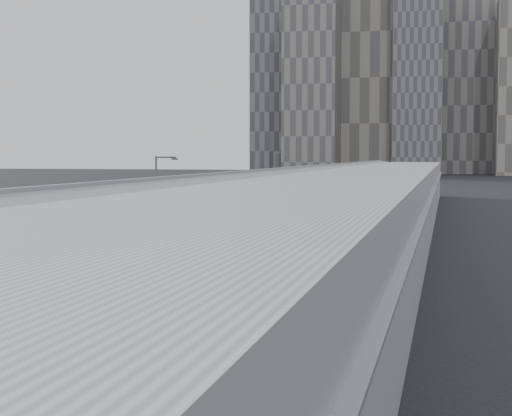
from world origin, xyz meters
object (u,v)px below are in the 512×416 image
(bus_6, at_px, (319,200))
(shipping_container, at_px, (300,193))
(bus_5, at_px, (301,206))
(street_lamp_far, at_px, (275,176))
(bus_3, at_px, (254,222))
(bus_2, at_px, (212,236))
(bus_1, at_px, (162,259))
(street_lamp_near, at_px, (159,196))
(bus_0, at_px, (26,303))
(bus_4, at_px, (282,213))
(suv, at_px, (331,191))

(bus_6, xyz_separation_m, shipping_container, (-6.92, 21.22, -0.15))
(bus_5, distance_m, street_lamp_far, 17.81)
(bus_3, bearing_deg, bus_5, 85.73)
(bus_2, height_order, bus_3, bus_2)
(bus_3, bearing_deg, street_lamp_far, 95.09)
(bus_1, height_order, bus_6, bus_1)
(bus_3, bearing_deg, street_lamp_near, -119.92)
(bus_0, relative_size, bus_4, 1.02)
(bus_0, height_order, bus_3, bus_3)
(bus_4, bearing_deg, bus_3, -95.55)
(bus_4, xyz_separation_m, bus_6, (-0.29, 28.60, -0.07))
(bus_3, height_order, street_lamp_near, street_lamp_near)
(bus_3, relative_size, bus_4, 1.03)
(bus_5, bearing_deg, bus_1, -91.91)
(bus_6, relative_size, street_lamp_far, 1.41)
(bus_3, xyz_separation_m, shipping_container, (-7.16, 63.25, -0.27))
(bus_1, bearing_deg, bus_4, 95.90)
(bus_5, xyz_separation_m, street_lamp_far, (-6.88, 16.06, 3.46))
(shipping_container, bearing_deg, street_lamp_near, -85.26)
(bus_0, relative_size, bus_1, 1.06)
(street_lamp_near, bearing_deg, bus_5, 81.53)
(bus_2, xyz_separation_m, shipping_container, (-7.33, 77.96, -0.39))
(bus_1, bearing_deg, street_lamp_near, 116.68)
(bus_2, xyz_separation_m, suv, (-4.91, 100.04, -1.01))
(street_lamp_near, height_order, shipping_container, street_lamp_near)
(bus_5, relative_size, bus_6, 1.02)
(bus_2, bearing_deg, street_lamp_near, 153.24)
(bus_2, xyz_separation_m, bus_4, (-0.11, 28.14, -0.17))
(bus_2, height_order, shipping_container, bus_2)
(bus_4, xyz_separation_m, street_lamp_near, (-5.63, -25.06, 3.19))
(suv, bearing_deg, shipping_container, -83.64)
(street_lamp_far, xyz_separation_m, shipping_container, (-0.25, 21.62, -3.64))
(bus_0, bearing_deg, bus_5, 86.28)
(shipping_container, bearing_deg, bus_4, -78.23)
(bus_4, relative_size, shipping_container, 1.86)
(bus_1, distance_m, bus_4, 40.75)
(bus_0, xyz_separation_m, bus_4, (-0.13, 56.95, -0.04))
(bus_1, height_order, street_lamp_near, street_lamp_near)
(bus_6, distance_m, shipping_container, 22.32)
(bus_5, relative_size, suv, 2.39)
(bus_1, bearing_deg, shipping_container, 100.00)
(bus_0, relative_size, bus_3, 0.99)
(bus_2, distance_m, suv, 100.17)
(bus_1, relative_size, street_lamp_near, 1.51)
(bus_1, distance_m, shipping_container, 90.90)
(bus_3, bearing_deg, shipping_container, 92.12)
(bus_4, bearing_deg, street_lamp_far, 98.58)
(bus_1, distance_m, street_lamp_near, 17.18)
(bus_5, distance_m, street_lamp_near, 37.75)
(bus_5, height_order, suv, bus_5)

